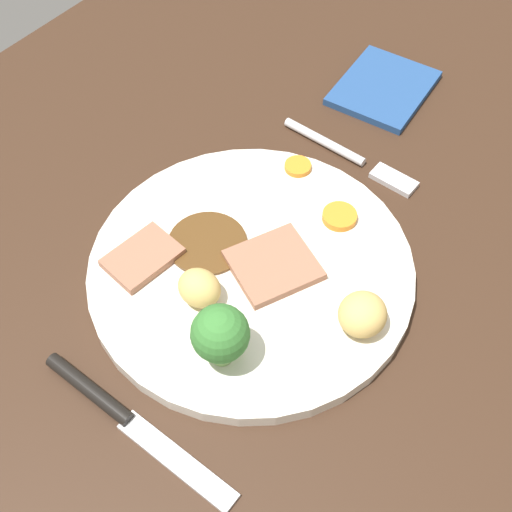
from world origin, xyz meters
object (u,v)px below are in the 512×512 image
(fork, at_px, (352,157))
(knife, at_px, (120,414))
(meat_slice_under, at_px, (273,265))
(carrot_coin_front, at_px, (340,216))
(roast_potato_left, at_px, (199,288))
(dinner_plate, at_px, (256,268))
(meat_slice_main, at_px, (142,257))
(roast_potato_right, at_px, (362,314))
(folded_napkin, at_px, (384,88))
(carrot_coin_back, at_px, (298,166))
(broccoli_floret, at_px, (220,335))

(fork, distance_m, knife, 0.34)
(meat_slice_under, bearing_deg, carrot_coin_front, 169.34)
(roast_potato_left, height_order, carrot_coin_front, roast_potato_left)
(dinner_plate, xyz_separation_m, roast_potato_left, (0.06, -0.01, 0.02))
(meat_slice_main, xyz_separation_m, carrot_coin_front, (-0.14, 0.11, -0.00))
(roast_potato_right, height_order, knife, roast_potato_right)
(meat_slice_main, bearing_deg, folded_napkin, 172.68)
(carrot_coin_back, bearing_deg, carrot_coin_front, 66.60)
(dinner_plate, relative_size, carrot_coin_back, 11.03)
(dinner_plate, relative_size, roast_potato_right, 6.96)
(roast_potato_left, bearing_deg, carrot_coin_front, 162.48)
(dinner_plate, distance_m, fork, 0.17)
(meat_slice_main, height_order, carrot_coin_back, meat_slice_main)
(carrot_coin_back, height_order, folded_napkin, carrot_coin_back)
(roast_potato_right, relative_size, knife, 0.22)
(dinner_plate, relative_size, knife, 1.53)
(carrot_coin_back, bearing_deg, folded_napkin, -179.82)
(roast_potato_left, relative_size, roast_potato_right, 0.92)
(meat_slice_under, height_order, knife, meat_slice_under)
(meat_slice_main, relative_size, roast_potato_right, 1.52)
(meat_slice_under, bearing_deg, knife, -4.86)
(dinner_plate, relative_size, fork, 1.85)
(dinner_plate, relative_size, folded_napkin, 2.57)
(meat_slice_main, bearing_deg, meat_slice_under, 123.16)
(dinner_plate, relative_size, meat_slice_under, 4.11)
(roast_potato_left, bearing_deg, meat_slice_under, 154.31)
(broccoli_floret, height_order, fork, broccoli_floret)
(roast_potato_left, distance_m, carrot_coin_front, 0.15)
(carrot_coin_front, bearing_deg, meat_slice_under, -10.66)
(roast_potato_left, height_order, fork, roast_potato_left)
(roast_potato_right, bearing_deg, dinner_plate, -88.96)
(meat_slice_main, bearing_deg, roast_potato_left, 90.13)
(carrot_coin_back, xyz_separation_m, folded_napkin, (-0.16, -0.00, -0.01))
(fork, xyz_separation_m, folded_napkin, (-0.11, -0.03, 0.00))
(meat_slice_under, distance_m, folded_napkin, 0.28)
(carrot_coin_front, bearing_deg, fork, -155.67)
(meat_slice_under, relative_size, broccoli_floret, 1.17)
(carrot_coin_front, bearing_deg, roast_potato_left, -17.52)
(meat_slice_main, bearing_deg, fork, 162.15)
(roast_potato_right, bearing_deg, fork, -146.00)
(fork, bearing_deg, carrot_coin_back, -117.04)
(carrot_coin_front, xyz_separation_m, carrot_coin_back, (-0.03, -0.07, -0.00))
(meat_slice_main, height_order, knife, meat_slice_main)
(roast_potato_left, bearing_deg, roast_potato_right, 116.21)
(carrot_coin_front, bearing_deg, carrot_coin_back, -113.40)
(meat_slice_main, relative_size, fork, 0.40)
(meat_slice_main, bearing_deg, broccoli_floret, 74.51)
(broccoli_floret, height_order, folded_napkin, broccoli_floret)
(dinner_plate, height_order, meat_slice_main, meat_slice_main)
(meat_slice_main, xyz_separation_m, fork, (-0.22, 0.07, -0.01))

